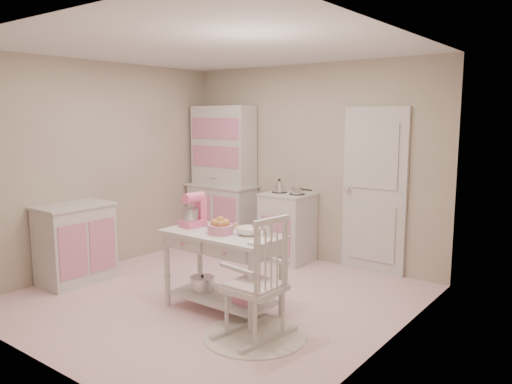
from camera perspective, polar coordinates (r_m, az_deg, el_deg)
room_shell at (r=5.15m, az=-4.95°, el=5.57°), size 3.84×3.84×2.62m
door at (r=6.27m, az=13.37°, el=0.14°), size 0.82×0.05×2.04m
hutch at (r=7.33m, az=-3.92°, el=1.71°), size 1.06×0.50×2.08m
stove at (r=6.66m, az=3.64°, el=-4.04°), size 0.62×0.57×0.92m
base_cabinet at (r=6.19m, az=-19.95°, el=-5.55°), size 0.54×0.84×0.92m
lace_rug at (r=4.58m, az=-0.15°, el=-16.07°), size 0.92×0.92×0.01m
rocking_chair at (r=4.38m, az=-0.15°, el=-9.59°), size 0.58×0.78×1.10m
work_table at (r=4.99m, az=-3.82°, el=-9.13°), size 1.20×0.60×0.80m
stand_mixer at (r=5.14m, az=-7.26°, el=-2.09°), size 0.23×0.30×0.34m
cookie_tray at (r=5.11m, az=-3.80°, el=-3.96°), size 0.34×0.24×0.02m
bread_basket at (r=4.82m, az=-4.09°, el=-4.27°), size 0.25×0.25×0.09m
mixing_bowl at (r=4.77m, az=-0.88°, el=-4.49°), size 0.24×0.24×0.07m
metal_pitcher at (r=4.72m, az=1.44°, el=-4.05°), size 0.10×0.10×0.17m
recipe_book at (r=4.51m, az=-0.56°, el=-5.61°), size 0.23×0.27×0.02m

